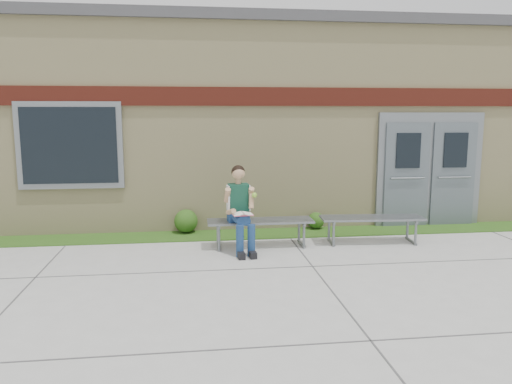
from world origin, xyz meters
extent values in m
plane|color=#9E9E99|center=(0.00, 0.00, 0.00)|extent=(80.00, 80.00, 0.00)
cube|color=#264512|center=(0.00, 2.60, 0.01)|extent=(16.00, 0.80, 0.02)
cube|color=beige|center=(0.00, 6.00, 2.00)|extent=(16.00, 6.00, 4.00)
cube|color=#3F3F42|center=(0.00, 6.00, 4.10)|extent=(16.20, 6.20, 0.20)
cube|color=maroon|center=(0.00, 2.97, 2.60)|extent=(16.00, 0.06, 0.35)
cube|color=slate|center=(-3.00, 2.96, 1.70)|extent=(1.90, 0.08, 1.60)
cube|color=black|center=(-3.00, 2.92, 1.70)|extent=(1.70, 0.04, 1.40)
cube|color=slate|center=(4.00, 2.96, 1.15)|extent=(2.20, 0.08, 2.30)
cube|color=#515B61|center=(3.50, 2.91, 1.05)|extent=(0.92, 0.06, 2.10)
cube|color=#515B61|center=(4.50, 2.91, 1.05)|extent=(0.92, 0.06, 2.10)
cube|color=slate|center=(0.37, 1.74, 0.45)|extent=(1.81, 0.50, 0.04)
cube|color=slate|center=(-0.35, 1.74, 0.21)|extent=(0.04, 0.50, 0.41)
cube|color=slate|center=(1.10, 1.74, 0.21)|extent=(0.04, 0.50, 0.41)
cube|color=slate|center=(2.37, 1.74, 0.45)|extent=(1.84, 0.63, 0.04)
cube|color=slate|center=(1.65, 1.74, 0.21)|extent=(0.08, 0.51, 0.41)
cube|color=slate|center=(3.10, 1.74, 0.21)|extent=(0.08, 0.51, 0.41)
cube|color=navy|center=(-0.01, 1.69, 0.55)|extent=(0.38, 0.28, 0.17)
cube|color=#103D2F|center=(-0.01, 1.66, 0.88)|extent=(0.35, 0.24, 0.48)
sphere|color=tan|center=(-0.01, 1.65, 1.30)|extent=(0.24, 0.24, 0.22)
sphere|color=black|center=(-0.01, 1.67, 1.32)|extent=(0.25, 0.25, 0.23)
cylinder|color=navy|center=(-0.08, 1.41, 0.58)|extent=(0.20, 0.45, 0.16)
cylinder|color=navy|center=(0.10, 1.42, 0.58)|extent=(0.20, 0.45, 0.16)
cylinder|color=navy|center=(-0.04, 1.16, 0.26)|extent=(0.13, 0.13, 0.52)
cylinder|color=navy|center=(0.15, 1.18, 0.26)|extent=(0.13, 0.13, 0.52)
cube|color=black|center=(-0.03, 1.09, 0.05)|extent=(0.13, 0.28, 0.10)
cube|color=black|center=(0.16, 1.10, 0.05)|extent=(0.13, 0.28, 0.10)
cylinder|color=tan|center=(-0.20, 1.58, 0.94)|extent=(0.12, 0.24, 0.28)
cylinder|color=tan|center=(0.19, 1.62, 0.94)|extent=(0.12, 0.24, 0.28)
cube|color=white|center=(0.02, 1.29, 0.68)|extent=(0.34, 0.26, 0.02)
cube|color=#C24961|center=(0.02, 1.29, 0.67)|extent=(0.34, 0.27, 0.01)
sphere|color=#89C635|center=(0.24, 1.48, 0.95)|extent=(0.09, 0.09, 0.09)
sphere|color=#264512|center=(-0.92, 2.85, 0.24)|extent=(0.45, 0.45, 0.45)
sphere|color=#264512|center=(1.64, 2.85, 0.18)|extent=(0.33, 0.33, 0.33)
camera|label=1|loc=(-0.77, -6.59, 2.30)|focal=35.00mm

